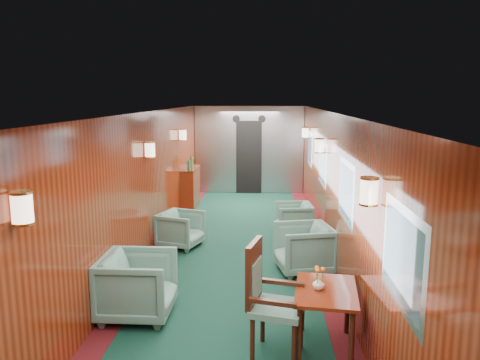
{
  "coord_description": "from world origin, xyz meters",
  "views": [
    {
      "loc": [
        0.47,
        -6.89,
        2.64
      ],
      "look_at": [
        0.0,
        1.45,
        1.15
      ],
      "focal_mm": 35.0,
      "sensor_mm": 36.0,
      "label": 1
    }
  ],
  "objects_px": {
    "dining_table": "(326,299)",
    "armchair_right_near": "(304,248)",
    "armchair_left_near": "(138,286)",
    "armchair_right_far": "(294,219)",
    "side_chair": "(267,294)",
    "armchair_left_far": "(181,229)",
    "credenza": "(190,187)"
  },
  "relations": [
    {
      "from": "side_chair",
      "to": "credenza",
      "type": "distance_m",
      "value": 6.68
    },
    {
      "from": "armchair_right_far",
      "to": "armchair_left_near",
      "type": "bearing_deg",
      "value": -36.28
    },
    {
      "from": "dining_table",
      "to": "armchair_left_near",
      "type": "bearing_deg",
      "value": 170.2
    },
    {
      "from": "armchair_left_near",
      "to": "armchair_left_far",
      "type": "distance_m",
      "value": 2.69
    },
    {
      "from": "dining_table",
      "to": "armchair_left_far",
      "type": "height_order",
      "value": "dining_table"
    },
    {
      "from": "armchair_left_far",
      "to": "dining_table",
      "type": "bearing_deg",
      "value": -128.9
    },
    {
      "from": "armchair_left_near",
      "to": "armchair_right_near",
      "type": "relative_size",
      "value": 1.06
    },
    {
      "from": "dining_table",
      "to": "armchair_right_near",
      "type": "bearing_deg",
      "value": 97.96
    },
    {
      "from": "credenza",
      "to": "armchair_right_near",
      "type": "relative_size",
      "value": 1.54
    },
    {
      "from": "credenza",
      "to": "side_chair",
      "type": "bearing_deg",
      "value": -74.09
    },
    {
      "from": "armchair_right_near",
      "to": "credenza",
      "type": "bearing_deg",
      "value": -162.14
    },
    {
      "from": "dining_table",
      "to": "side_chair",
      "type": "xyz_separation_m",
      "value": [
        -0.61,
        -0.11,
        0.09
      ]
    },
    {
      "from": "armchair_left_far",
      "to": "armchair_right_near",
      "type": "bearing_deg",
      "value": -99.39
    },
    {
      "from": "armchair_right_near",
      "to": "armchair_left_far",
      "type": "bearing_deg",
      "value": -130.38
    },
    {
      "from": "armchair_left_near",
      "to": "credenza",
      "type": "bearing_deg",
      "value": 2.79
    },
    {
      "from": "dining_table",
      "to": "armchair_right_far",
      "type": "bearing_deg",
      "value": 97.83
    },
    {
      "from": "side_chair",
      "to": "credenza",
      "type": "xyz_separation_m",
      "value": [
        -1.83,
        6.42,
        -0.15
      ]
    },
    {
      "from": "side_chair",
      "to": "armchair_left_near",
      "type": "bearing_deg",
      "value": 168.2
    },
    {
      "from": "side_chair",
      "to": "armchair_right_far",
      "type": "bearing_deg",
      "value": 96.83
    },
    {
      "from": "armchair_left_near",
      "to": "dining_table",
      "type": "bearing_deg",
      "value": -106.38
    },
    {
      "from": "credenza",
      "to": "armchair_right_near",
      "type": "xyz_separation_m",
      "value": [
        2.39,
        -4.08,
        -0.13
      ]
    },
    {
      "from": "dining_table",
      "to": "side_chair",
      "type": "relative_size",
      "value": 0.8
    },
    {
      "from": "side_chair",
      "to": "armchair_left_far",
      "type": "relative_size",
      "value": 1.71
    },
    {
      "from": "dining_table",
      "to": "armchair_left_far",
      "type": "xyz_separation_m",
      "value": [
        -2.13,
        3.33,
        -0.25
      ]
    },
    {
      "from": "armchair_left_near",
      "to": "armchair_right_far",
      "type": "xyz_separation_m",
      "value": [
        2.08,
        3.55,
        -0.08
      ]
    },
    {
      "from": "dining_table",
      "to": "armchair_left_near",
      "type": "relative_size",
      "value": 1.11
    },
    {
      "from": "credenza",
      "to": "dining_table",
      "type": "bearing_deg",
      "value": -68.85
    },
    {
      "from": "armchair_right_far",
      "to": "armchair_left_far",
      "type": "bearing_deg",
      "value": -73.14
    },
    {
      "from": "dining_table",
      "to": "armchair_left_near",
      "type": "distance_m",
      "value": 2.27
    },
    {
      "from": "side_chair",
      "to": "armchair_right_far",
      "type": "distance_m",
      "value": 4.34
    },
    {
      "from": "side_chair",
      "to": "armchair_right_far",
      "type": "relative_size",
      "value": 1.75
    },
    {
      "from": "armchair_right_near",
      "to": "side_chair",
      "type": "bearing_deg",
      "value": -25.97
    }
  ]
}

